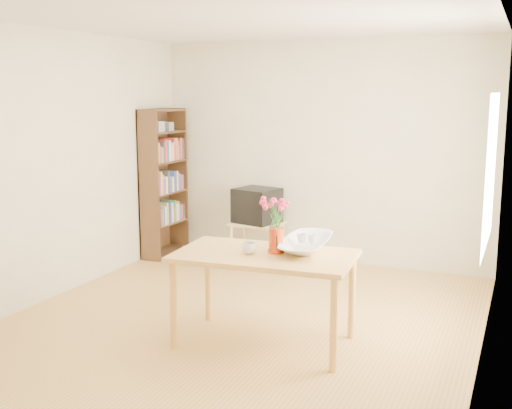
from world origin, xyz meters
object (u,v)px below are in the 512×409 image
at_px(bowl, 307,218).
at_px(mug, 249,248).
at_px(table, 265,263).
at_px(pitcher, 276,241).
at_px(television, 257,205).

bearing_deg(bowl, mug, -138.10).
distance_m(table, pitcher, 0.20).
bearing_deg(television, table, -52.01).
bearing_deg(television, mug, -54.66).
bearing_deg(television, pitcher, -49.98).
distance_m(table, television, 2.62).
relative_size(bowl, television, 0.97).
xyz_separation_m(pitcher, mug, (-0.18, -0.12, -0.05)).
distance_m(table, mug, 0.18).
relative_size(table, pitcher, 7.22).
relative_size(table, television, 2.59).
bearing_deg(table, television, 110.57).
bearing_deg(mug, bowl, -137.16).
bearing_deg(pitcher, table, -164.80).
height_order(table, bowl, bowl).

